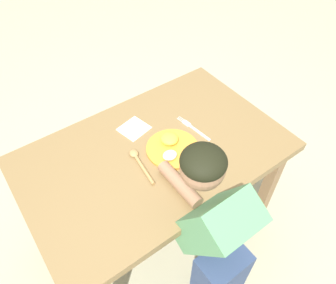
{
  "coord_description": "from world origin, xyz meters",
  "views": [
    {
      "loc": [
        -0.52,
        -0.81,
        1.81
      ],
      "look_at": [
        0.07,
        -0.01,
        0.72
      ],
      "focal_mm": 34.16,
      "sensor_mm": 36.0,
      "label": 1
    }
  ],
  "objects_px": {
    "fork": "(193,128)",
    "spoon": "(139,162)",
    "plate": "(172,147)",
    "person": "(213,247)"
  },
  "relations": [
    {
      "from": "spoon",
      "to": "person",
      "type": "height_order",
      "value": "person"
    },
    {
      "from": "fork",
      "to": "spoon",
      "type": "bearing_deg",
      "value": 87.99
    },
    {
      "from": "spoon",
      "to": "person",
      "type": "xyz_separation_m",
      "value": [
        0.06,
        -0.44,
        -0.15
      ]
    },
    {
      "from": "plate",
      "to": "fork",
      "type": "distance_m",
      "value": 0.17
    },
    {
      "from": "spoon",
      "to": "person",
      "type": "bearing_deg",
      "value": -165.27
    },
    {
      "from": "plate",
      "to": "fork",
      "type": "relative_size",
      "value": 1.12
    },
    {
      "from": "person",
      "to": "fork",
      "type": "bearing_deg",
      "value": 60.42
    },
    {
      "from": "plate",
      "to": "fork",
      "type": "xyz_separation_m",
      "value": [
        0.16,
        0.04,
        -0.01
      ]
    },
    {
      "from": "plate",
      "to": "spoon",
      "type": "distance_m",
      "value": 0.17
    },
    {
      "from": "plate",
      "to": "person",
      "type": "bearing_deg",
      "value": -103.39
    }
  ]
}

